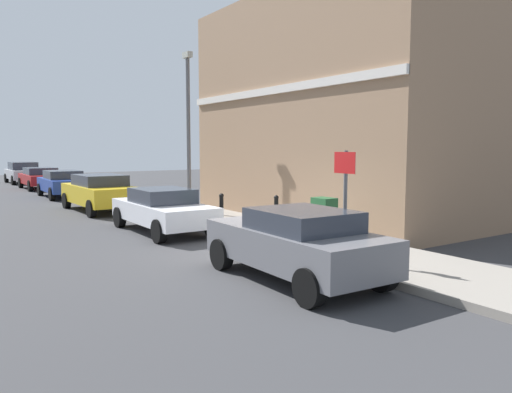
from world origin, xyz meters
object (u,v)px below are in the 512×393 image
(car_red, at_px, (41,177))
(lamppost, at_px, (188,125))
(car_grey, at_px, (296,242))
(street_sign, at_px, (345,189))
(car_yellow, at_px, (100,192))
(car_silver, at_px, (23,172))
(bollard_near_cabinet, at_px, (276,212))
(bollard_far_kerb, at_px, (221,210))
(car_white, at_px, (163,209))
(car_blue, at_px, (63,183))
(utility_cabinet, at_px, (324,223))

(car_red, height_order, lamppost, lamppost)
(car_grey, xyz_separation_m, street_sign, (1.40, 0.17, 0.93))
(car_yellow, height_order, street_sign, street_sign)
(car_red, distance_m, car_silver, 5.72)
(car_yellow, bearing_deg, car_silver, -1.63)
(car_red, bearing_deg, bollard_near_cabinet, -174.46)
(car_silver, distance_m, bollard_far_kerb, 25.22)
(car_grey, height_order, car_yellow, car_yellow)
(bollard_near_cabinet, distance_m, lamppost, 5.83)
(bollard_far_kerb, bearing_deg, lamppost, 77.02)
(car_white, bearing_deg, street_sign, -167.73)
(lamppost, bearing_deg, car_white, -129.58)
(car_white, relative_size, car_yellow, 0.96)
(car_yellow, relative_size, bollard_far_kerb, 4.28)
(car_red, bearing_deg, car_blue, 178.95)
(car_yellow, xyz_separation_m, lamppost, (2.28, -3.28, 2.54))
(car_grey, bearing_deg, car_red, 1.35)
(car_red, height_order, bollard_far_kerb, car_red)
(car_blue, bearing_deg, bollard_far_kerb, -173.78)
(car_silver, xyz_separation_m, bollard_far_kerb, (1.37, -25.19, -0.06))
(bollard_far_kerb, bearing_deg, bollard_near_cabinet, -52.93)
(bollard_near_cabinet, xyz_separation_m, bollard_far_kerb, (-1.00, 1.32, 0.00))
(car_grey, relative_size, car_blue, 0.98)
(car_yellow, height_order, car_blue, car_yellow)
(car_red, bearing_deg, utility_cabinet, -175.28)
(car_white, bearing_deg, car_yellow, 1.21)
(bollard_far_kerb, distance_m, lamppost, 4.77)
(car_blue, xyz_separation_m, bollard_near_cabinet, (2.33, -14.92, -0.01))
(car_grey, relative_size, lamppost, 0.70)
(bollard_far_kerb, xyz_separation_m, lamppost, (0.90, 3.90, 2.60))
(car_blue, xyz_separation_m, utility_cabinet, (2.23, -17.01, -0.04))
(car_red, height_order, utility_cabinet, utility_cabinet)
(car_blue, height_order, bollard_near_cabinet, car_blue)
(utility_cabinet, distance_m, lamppost, 7.76)
(car_blue, distance_m, utility_cabinet, 17.15)
(lamppost, bearing_deg, car_yellow, 124.81)
(street_sign, bearing_deg, car_red, 93.23)
(car_grey, distance_m, car_red, 24.59)
(car_grey, relative_size, car_silver, 1.01)
(car_yellow, bearing_deg, street_sign, -174.73)
(car_grey, height_order, car_silver, car_silver)
(car_red, xyz_separation_m, utility_cabinet, (2.20, -22.88, -0.01))
(car_yellow, bearing_deg, bollard_far_kerb, -170.69)
(car_yellow, bearing_deg, lamppost, -146.77)
(car_white, relative_size, car_red, 1.02)
(car_blue, bearing_deg, street_sign, -175.03)
(car_red, bearing_deg, car_yellow, 178.85)
(car_grey, height_order, lamppost, lamppost)
(car_grey, bearing_deg, car_white, 0.88)
(car_blue, height_order, bollard_far_kerb, car_blue)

